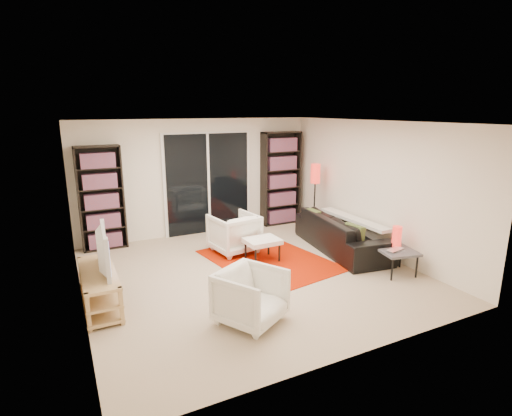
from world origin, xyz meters
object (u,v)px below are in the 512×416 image
at_px(ottoman, 262,242).
at_px(floor_lamp, 315,180).
at_px(bookshelf_right, 281,179).
at_px(sofa, 342,233).
at_px(armchair_back, 234,233).
at_px(armchair_front, 251,297).
at_px(bookshelf_left, 101,198).
at_px(side_table, 397,253).
at_px(tv_stand, 99,287).

xyz_separation_m(ottoman, floor_lamp, (1.74, 0.96, 0.80)).
height_order(bookshelf_right, ottoman, bookshelf_right).
bearing_deg(sofa, armchair_back, 74.67).
height_order(armchair_back, armchair_front, armchair_back).
bearing_deg(armchair_front, ottoman, 29.08).
height_order(bookshelf_left, ottoman, bookshelf_left).
distance_m(sofa, side_table, 1.31).
bearing_deg(armchair_front, bookshelf_right, 25.82).
distance_m(tv_stand, ottoman, 2.76).
bearing_deg(bookshelf_right, sofa, -86.41).
xyz_separation_m(armchair_back, armchair_front, (-0.83, -2.41, -0.02)).
xyz_separation_m(bookshelf_right, sofa, (0.13, -2.07, -0.72)).
xyz_separation_m(armchair_back, floor_lamp, (2.00, 0.32, 0.78)).
distance_m(armchair_back, floor_lamp, 2.17).
bearing_deg(bookshelf_right, bookshelf_left, 180.00).
xyz_separation_m(bookshelf_left, armchair_back, (2.13, -1.27, -0.61)).
height_order(bookshelf_right, armchair_back, bookshelf_right).
relative_size(armchair_back, ottoman, 1.35).
height_order(tv_stand, armchair_front, armchair_front).
bearing_deg(ottoman, tv_stand, -169.98).
distance_m(armchair_back, ottoman, 0.69).
bearing_deg(armchair_back, side_table, 124.44).
bearing_deg(bookshelf_right, armchair_front, -124.67).
height_order(bookshelf_left, tv_stand, bookshelf_left).
bearing_deg(ottoman, sofa, -5.77).
distance_m(tv_stand, armchair_back, 2.71).
distance_m(bookshelf_right, armchair_back, 2.25).
distance_m(tv_stand, floor_lamp, 4.77).
bearing_deg(armchair_front, armchair_back, 41.60).
bearing_deg(bookshelf_left, sofa, -27.53).
height_order(bookshelf_left, armchair_front, bookshelf_left).
bearing_deg(armchair_front, floor_lamp, 14.55).
relative_size(sofa, armchair_back, 2.86).
bearing_deg(ottoman, armchair_back, 111.90).
distance_m(armchair_back, side_table, 2.86).
relative_size(bookshelf_right, side_table, 3.23).
xyz_separation_m(bookshelf_right, ottoman, (-1.47, -1.91, -0.70)).
xyz_separation_m(armchair_front, floor_lamp, (2.82, 2.73, 0.80)).
xyz_separation_m(bookshelf_left, armchair_front, (1.30, -3.69, -0.63)).
bearing_deg(floor_lamp, tv_stand, -162.10).
xyz_separation_m(bookshelf_right, tv_stand, (-4.19, -2.39, -0.79)).
relative_size(bookshelf_right, floor_lamp, 1.41).
bearing_deg(sofa, bookshelf_right, 11.63).
xyz_separation_m(bookshelf_right, armchair_front, (-2.55, -3.69, -0.71)).
relative_size(side_table, floor_lamp, 0.44).
distance_m(bookshelf_right, armchair_front, 4.54).
bearing_deg(tv_stand, ottoman, 10.02).
distance_m(armchair_front, side_table, 2.77).
bearing_deg(side_table, bookshelf_right, 93.44).
bearing_deg(floor_lamp, sofa, -97.39).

